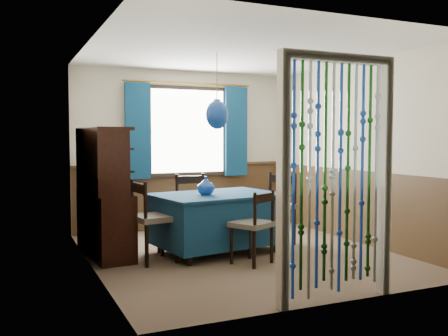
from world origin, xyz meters
name	(u,v)px	position (x,y,z in m)	size (l,w,h in m)	color
floor	(241,254)	(0.00, 0.00, 0.00)	(4.00, 4.00, 0.00)	brown
ceiling	(241,51)	(0.00, 0.00, 2.50)	(4.00, 4.00, 0.00)	silver
wall_back	(187,150)	(0.00, 2.00, 1.25)	(3.60, 3.60, 0.00)	beige
wall_front	(341,161)	(0.00, -2.00, 1.25)	(3.60, 3.60, 0.00)	beige
wall_left	(92,156)	(-1.80, 0.00, 1.25)	(4.00, 4.00, 0.00)	beige
wall_right	(359,152)	(1.80, 0.00, 1.25)	(4.00, 4.00, 0.00)	beige
wainscot_back	(187,197)	(0.00, 1.99, 0.50)	(3.60, 3.60, 0.00)	#46301A
wainscot_front	(339,246)	(0.00, -1.99, 0.50)	(3.60, 3.60, 0.00)	#46301A
wainscot_left	(94,224)	(-1.79, 0.00, 0.50)	(4.00, 4.00, 0.00)	#46301A
wainscot_right	(357,206)	(1.79, 0.00, 0.50)	(4.00, 4.00, 0.00)	#46301A
window	(188,131)	(0.00, 1.95, 1.55)	(1.32, 0.12, 1.42)	black
doorway	(336,183)	(0.00, -1.94, 1.05)	(1.16, 0.12, 2.18)	silver
dining_table	(217,218)	(-0.23, 0.21, 0.43)	(1.70, 1.31, 0.74)	navy
chair_near	(254,225)	(-0.08, -0.50, 0.45)	(0.55, 0.55, 0.85)	black
chair_far	(194,207)	(-0.30, 0.86, 0.50)	(0.47, 0.45, 0.95)	black
chair_left	(152,219)	(-1.12, 0.05, 0.51)	(0.52, 0.54, 0.96)	black
chair_right	(275,207)	(0.67, 0.30, 0.51)	(0.63, 0.64, 0.97)	black
sideboard	(104,211)	(-1.57, 0.58, 0.56)	(0.53, 1.23, 1.57)	black
pendant_lamp	(217,115)	(-0.23, 0.21, 1.74)	(0.29, 0.29, 0.94)	olive
vase_table	(206,186)	(-0.40, 0.15, 0.85)	(0.20, 0.20, 0.21)	navy
bowl_shelf	(113,168)	(-1.51, 0.28, 1.10)	(0.20, 0.20, 0.05)	beige
vase_sideboard	(106,183)	(-1.51, 0.79, 0.87)	(0.17, 0.17, 0.17)	beige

